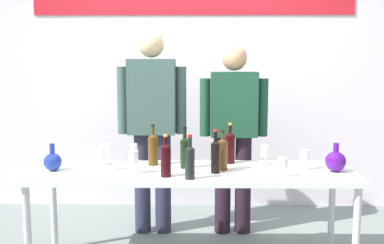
# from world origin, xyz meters

# --- Properties ---
(back_wall) EXTENTS (4.57, 0.11, 3.00)m
(back_wall) POSITION_xyz_m (0.00, 1.50, 1.50)
(back_wall) COLOR silver
(back_wall) RESTS_ON ground
(display_table) EXTENTS (2.32, 0.66, 0.73)m
(display_table) POSITION_xyz_m (0.00, 0.00, 0.67)
(display_table) COLOR white
(display_table) RESTS_ON ground
(decanter_blue_left) EXTENTS (0.13, 0.13, 0.20)m
(decanter_blue_left) POSITION_xyz_m (-0.99, -0.03, 0.80)
(decanter_blue_left) COLOR navy
(decanter_blue_left) RESTS_ON display_table
(decanter_blue_right) EXTENTS (0.15, 0.15, 0.21)m
(decanter_blue_right) POSITION_xyz_m (1.02, -0.03, 0.80)
(decanter_blue_right) COLOR #4B1183
(decanter_blue_right) RESTS_ON display_table
(presenter_left) EXTENTS (0.59, 0.22, 1.76)m
(presenter_left) POSITION_xyz_m (-0.35, 0.69, 1.01)
(presenter_left) COLOR #292A3F
(presenter_left) RESTS_ON ground
(presenter_right) EXTENTS (0.59, 0.22, 1.64)m
(presenter_right) POSITION_xyz_m (0.35, 0.69, 0.94)
(presenter_right) COLOR black
(presenter_right) RESTS_ON ground
(wine_bottle_0) EXTENTS (0.07, 0.07, 0.29)m
(wine_bottle_0) POSITION_xyz_m (0.22, 0.01, 0.85)
(wine_bottle_0) COLOR #4F3116
(wine_bottle_0) RESTS_ON display_table
(wine_bottle_1) EXTENTS (0.06, 0.06, 0.30)m
(wine_bottle_1) POSITION_xyz_m (-0.01, -0.25, 0.85)
(wine_bottle_1) COLOR black
(wine_bottle_1) RESTS_ON display_table
(wine_bottle_2) EXTENTS (0.06, 0.06, 0.31)m
(wine_bottle_2) POSITION_xyz_m (0.17, -0.08, 0.86)
(wine_bottle_2) COLOR black
(wine_bottle_2) RESTS_ON display_table
(wine_bottle_3) EXTENTS (0.08, 0.08, 0.31)m
(wine_bottle_3) POSITION_xyz_m (-0.29, 0.16, 0.86)
(wine_bottle_3) COLOR #4B310D
(wine_bottle_3) RESTS_ON display_table
(wine_bottle_4) EXTENTS (0.07, 0.07, 0.29)m
(wine_bottle_4) POSITION_xyz_m (-0.17, -0.19, 0.85)
(wine_bottle_4) COLOR black
(wine_bottle_4) RESTS_ON display_table
(wine_bottle_5) EXTENTS (0.08, 0.08, 0.31)m
(wine_bottle_5) POSITION_xyz_m (0.29, 0.23, 0.86)
(wine_bottle_5) COLOR black
(wine_bottle_5) RESTS_ON display_table
(wine_bottle_6) EXTENTS (0.07, 0.07, 0.31)m
(wine_bottle_6) POSITION_xyz_m (-0.05, 0.06, 0.86)
(wine_bottle_6) COLOR black
(wine_bottle_6) RESTS_ON display_table
(wine_glass_left_0) EXTENTS (0.06, 0.06, 0.15)m
(wine_glass_left_0) POSITION_xyz_m (-0.64, 0.22, 0.83)
(wine_glass_left_0) COLOR white
(wine_glass_left_0) RESTS_ON display_table
(wine_glass_left_1) EXTENTS (0.07, 0.07, 0.16)m
(wine_glass_left_1) POSITION_xyz_m (-0.40, -0.10, 0.84)
(wine_glass_left_1) COLOR white
(wine_glass_left_1) RESTS_ON display_table
(wine_glass_left_2) EXTENTS (0.07, 0.07, 0.17)m
(wine_glass_left_2) POSITION_xyz_m (-0.64, -0.03, 0.85)
(wine_glass_left_2) COLOR white
(wine_glass_left_2) RESTS_ON display_table
(wine_glass_left_3) EXTENTS (0.07, 0.07, 0.13)m
(wine_glass_left_3) POSITION_xyz_m (-0.74, 0.13, 0.82)
(wine_glass_left_3) COLOR white
(wine_glass_left_3) RESTS_ON display_table
(wine_glass_left_4) EXTENTS (0.06, 0.06, 0.14)m
(wine_glass_left_4) POSITION_xyz_m (-0.45, 0.27, 0.83)
(wine_glass_left_4) COLOR white
(wine_glass_left_4) RESTS_ON display_table
(wine_glass_right_0) EXTENTS (0.07, 0.07, 0.13)m
(wine_glass_right_0) POSITION_xyz_m (0.62, -0.19, 0.82)
(wine_glass_right_0) COLOR white
(wine_glass_right_0) RESTS_ON display_table
(wine_glass_right_1) EXTENTS (0.06, 0.06, 0.15)m
(wine_glass_right_1) POSITION_xyz_m (0.55, 0.20, 0.83)
(wine_glass_right_1) COLOR white
(wine_glass_right_1) RESTS_ON display_table
(wine_glass_right_2) EXTENTS (0.07, 0.07, 0.15)m
(wine_glass_right_2) POSITION_xyz_m (0.81, 0.02, 0.83)
(wine_glass_right_2) COLOR white
(wine_glass_right_2) RESTS_ON display_table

